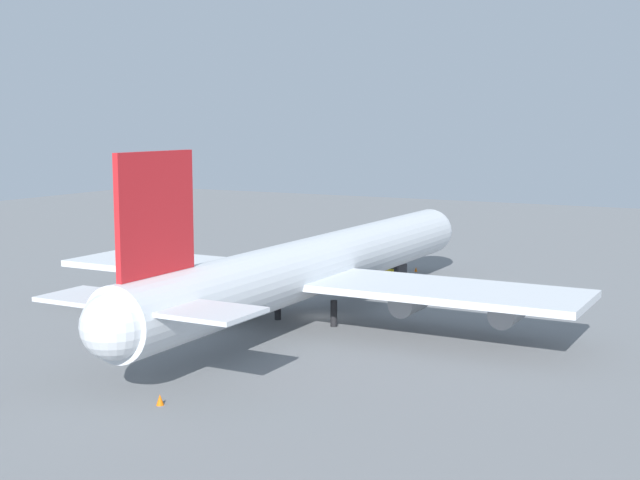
% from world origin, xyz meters
% --- Properties ---
extents(ground_plane, '(279.46, 279.46, 0.00)m').
position_xyz_m(ground_plane, '(0.00, 0.00, 0.00)').
color(ground_plane, slate).
extents(cargo_airplane, '(69.87, 57.24, 18.48)m').
position_xyz_m(cargo_airplane, '(-0.45, 0.00, 5.65)').
color(cargo_airplane, silver).
rests_on(cargo_airplane, ground_plane).
extents(fuel_truck, '(5.17, 3.81, 2.13)m').
position_xyz_m(fuel_truck, '(23.54, 2.19, 1.09)').
color(fuel_truck, '#333338').
rests_on(fuel_truck, ground_plane).
extents(safety_cone_nose, '(0.44, 0.44, 0.63)m').
position_xyz_m(safety_cone_nose, '(31.44, 1.74, 0.31)').
color(safety_cone_nose, orange).
rests_on(safety_cone_nose, ground_plane).
extents(safety_cone_tail, '(0.58, 0.58, 0.83)m').
position_xyz_m(safety_cone_tail, '(-31.44, -3.54, 0.41)').
color(safety_cone_tail, orange).
rests_on(safety_cone_tail, ground_plane).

